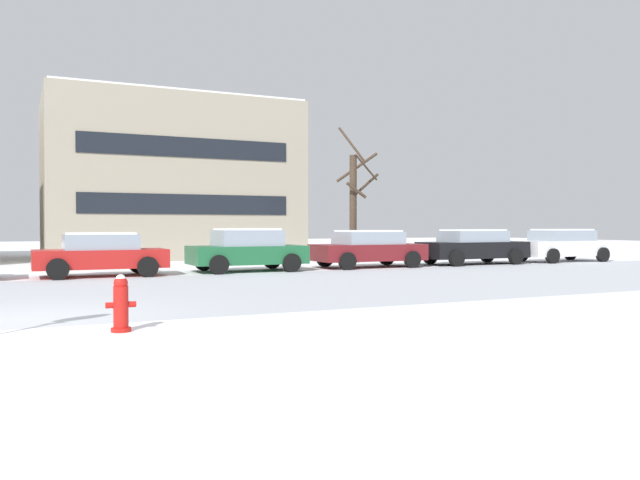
# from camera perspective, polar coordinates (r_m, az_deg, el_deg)

# --- Properties ---
(ground_plane) EXTENTS (120.00, 120.00, 0.00)m
(ground_plane) POSITION_cam_1_polar(r_m,az_deg,el_deg) (11.85, -25.14, -6.54)
(ground_plane) COLOR white
(road_surface) EXTENTS (80.00, 9.36, 0.00)m
(road_surface) POSITION_cam_1_polar(r_m,az_deg,el_deg) (15.51, -25.15, -4.72)
(road_surface) COLOR #B7BCC4
(road_surface) RESTS_ON ground
(fire_hydrant) EXTENTS (0.44, 0.30, 0.86)m
(fire_hydrant) POSITION_cam_1_polar(r_m,az_deg,el_deg) (10.04, -17.39, -5.39)
(fire_hydrant) COLOR red
(fire_hydrant) RESTS_ON ground
(parked_car_red) EXTENTS (3.98, 2.01, 1.38)m
(parked_car_red) POSITION_cam_1_polar(r_m,az_deg,el_deg) (21.12, -19.03, -1.18)
(parked_car_red) COLOR red
(parked_car_red) RESTS_ON ground
(parked_car_green) EXTENTS (3.97, 2.15, 1.50)m
(parked_car_green) POSITION_cam_1_polar(r_m,az_deg,el_deg) (22.33, -6.55, -0.86)
(parked_car_green) COLOR #1E6038
(parked_car_green) RESTS_ON ground
(parked_car_maroon) EXTENTS (4.27, 2.12, 1.42)m
(parked_car_maroon) POSITION_cam_1_polar(r_m,az_deg,el_deg) (24.38, 4.33, -0.75)
(parked_car_maroon) COLOR maroon
(parked_car_maroon) RESTS_ON ground
(parked_car_black) EXTENTS (4.59, 2.02, 1.44)m
(parked_car_black) POSITION_cam_1_polar(r_m,az_deg,el_deg) (27.01, 13.51, -0.56)
(parked_car_black) COLOR black
(parked_car_black) RESTS_ON ground
(parked_car_white) EXTENTS (4.54, 2.07, 1.45)m
(parked_car_white) POSITION_cam_1_polar(r_m,az_deg,el_deg) (30.24, 20.84, -0.41)
(parked_car_white) COLOR white
(parked_car_white) RESTS_ON ground
(tree_far_right) EXTENTS (2.13, 2.31, 5.75)m
(tree_far_right) POSITION_cam_1_polar(r_m,az_deg,el_deg) (27.45, 3.07, 3.42)
(tree_far_right) COLOR #423326
(tree_far_right) RESTS_ON ground
(building_far_right) EXTENTS (11.89, 8.57, 7.79)m
(building_far_right) POSITION_cam_1_polar(r_m,az_deg,el_deg) (33.64, -13.42, 5.17)
(building_far_right) COLOR #9E937F
(building_far_right) RESTS_ON ground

